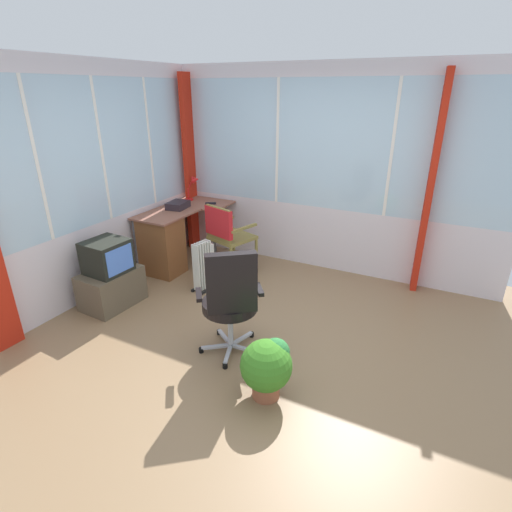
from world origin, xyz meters
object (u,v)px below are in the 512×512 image
object	(u,v)px
tv_remote	(211,203)
tv_on_stand	(110,277)
paper_tray	(178,205)
space_heater	(204,265)
potted_plant	(267,365)
wooden_armchair	(225,231)
office_chair	(231,298)
desk_lamp	(194,184)
desk	(164,242)

from	to	relation	value
tv_remote	tv_on_stand	size ratio (longest dim) A/B	0.19
paper_tray	space_heater	xyz separation A→B (m)	(-0.57, -0.77, -0.51)
tv_on_stand	potted_plant	size ratio (longest dim) A/B	1.54
wooden_armchair	office_chair	size ratio (longest dim) A/B	0.89
space_heater	tv_on_stand	bearing A→B (deg)	137.63
desk_lamp	paper_tray	bearing A→B (deg)	-171.90
desk_lamp	tv_remote	bearing A→B (deg)	-107.75
desk	space_heater	distance (m)	0.80
desk	tv_remote	size ratio (longest dim) A/B	8.95
tv_remote	paper_tray	distance (m)	0.47
desk	potted_plant	bearing A→B (deg)	-124.18
wooden_armchair	desk	bearing A→B (deg)	107.92
desk_lamp	space_heater	xyz separation A→B (m)	(-1.06, -0.84, -0.69)
tv_remote	wooden_armchair	bearing A→B (deg)	-163.98
desk_lamp	tv_on_stand	size ratio (longest dim) A/B	0.45
desk_lamp	office_chair	xyz separation A→B (m)	(-2.04, -1.80, -0.40)
paper_tray	potted_plant	distance (m)	2.97
desk	wooden_armchair	size ratio (longest dim) A/B	1.42
desk	office_chair	xyz separation A→B (m)	(-1.19, -1.72, 0.18)
tv_remote	wooden_armchair	xyz separation A→B (m)	(-0.48, -0.52, -0.18)
desk_lamp	potted_plant	distance (m)	3.39
desk_lamp	potted_plant	bearing A→B (deg)	-135.65
space_heater	tv_remote	bearing A→B (deg)	27.69
wooden_armchair	tv_on_stand	bearing A→B (deg)	149.24
desk	tv_on_stand	xyz separation A→B (m)	(-0.99, -0.05, -0.08)
desk	office_chair	world-z (taller)	office_chair
office_chair	tv_on_stand	distance (m)	1.70
tv_on_stand	space_heater	size ratio (longest dim) A/B	1.25
office_chair	tv_on_stand	xyz separation A→B (m)	(0.19, 1.67, -0.26)
desk	desk_lamp	size ratio (longest dim) A/B	3.84
tv_remote	space_heater	size ratio (longest dim) A/B	0.24
tv_remote	paper_tray	world-z (taller)	paper_tray
office_chair	desk	bearing A→B (deg)	55.32
paper_tray	office_chair	xyz separation A→B (m)	(-1.55, -1.73, -0.23)
tv_remote	paper_tray	bearing A→B (deg)	112.44
paper_tray	tv_on_stand	xyz separation A→B (m)	(-1.36, -0.06, -0.48)
tv_on_stand	paper_tray	bearing A→B (deg)	2.40
wooden_armchair	tv_on_stand	world-z (taller)	wooden_armchair
desk_lamp	space_heater	size ratio (longest dim) A/B	0.57
tv_on_stand	desk_lamp	bearing A→B (deg)	3.92
tv_on_stand	potted_plant	distance (m)	2.25
desk_lamp	potted_plant	size ratio (longest dim) A/B	0.70
desk_lamp	office_chair	size ratio (longest dim) A/B	0.33
space_heater	potted_plant	bearing A→B (deg)	-131.71
potted_plant	desk	bearing A→B (deg)	55.82
paper_tray	wooden_armchair	size ratio (longest dim) A/B	0.32
desk_lamp	wooden_armchair	world-z (taller)	desk_lamp
paper_tray	space_heater	bearing A→B (deg)	-126.32
tv_remote	tv_on_stand	bearing A→B (deg)	141.64
desk	tv_remote	world-z (taller)	tv_remote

